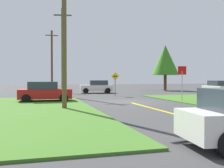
% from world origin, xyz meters
% --- Properties ---
extents(ground_plane, '(120.00, 120.00, 0.00)m').
position_xyz_m(ground_plane, '(0.00, 0.00, 0.00)').
color(ground_plane, '#3D3D3D').
extents(lane_stripe_center, '(0.20, 14.00, 0.01)m').
position_xyz_m(lane_stripe_center, '(0.00, -8.00, 0.01)').
color(lane_stripe_center, yellow).
rests_on(lane_stripe_center, ground).
extents(stop_sign, '(0.68, 0.17, 2.87)m').
position_xyz_m(stop_sign, '(4.33, -1.02, 1.99)').
color(stop_sign, '#9EA0A8').
rests_on(stop_sign, ground).
extents(parked_car_near_building, '(4.21, 2.30, 1.62)m').
position_xyz_m(parked_car_near_building, '(-6.42, 1.84, 0.81)').
color(parked_car_near_building, red).
rests_on(parked_car_near_building, ground).
extents(car_on_crossroad, '(2.29, 4.17, 1.62)m').
position_xyz_m(car_on_crossroad, '(13.33, 6.41, 0.80)').
color(car_on_crossroad, white).
rests_on(car_on_crossroad, ground).
extents(car_approaching_junction, '(4.26, 2.56, 1.62)m').
position_xyz_m(car_approaching_junction, '(0.31, 13.07, 0.81)').
color(car_approaching_junction, white).
rests_on(car_approaching_junction, ground).
extents(utility_pole_near, '(1.78, 0.53, 9.08)m').
position_xyz_m(utility_pole_near, '(-5.37, -3.81, 4.67)').
color(utility_pole_near, brown).
rests_on(utility_pole_near, ground).
extents(utility_pole_mid, '(1.79, 0.44, 9.09)m').
position_xyz_m(utility_pole_mid, '(-4.46, 7.53, 4.66)').
color(utility_pole_mid, brown).
rests_on(utility_pole_mid, ground).
extents(utility_pole_far, '(1.80, 0.28, 8.72)m').
position_xyz_m(utility_pole_far, '(-5.02, 18.86, 4.50)').
color(utility_pole_far, brown).
rests_on(utility_pole_far, ground).
extents(direction_sign, '(0.90, 0.12, 2.56)m').
position_xyz_m(direction_sign, '(0.93, 6.77, 1.59)').
color(direction_sign, slate).
rests_on(direction_sign, ground).
extents(oak_tree_left, '(4.19, 4.19, 7.01)m').
position_xyz_m(oak_tree_left, '(12.02, 17.17, 4.68)').
color(oak_tree_left, brown).
rests_on(oak_tree_left, ground).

